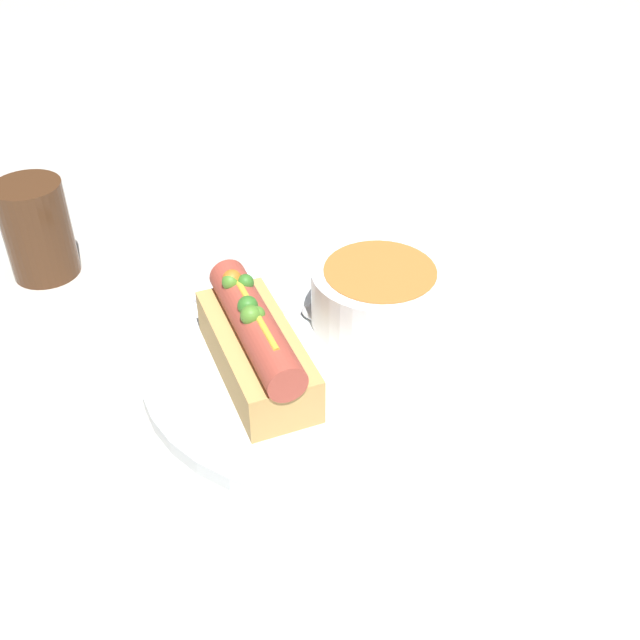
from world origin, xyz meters
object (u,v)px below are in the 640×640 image
Objects in this scene: spoon at (310,311)px; hot_dog at (256,343)px; soup_bowl at (379,294)px; drinking_glass at (37,230)px.

hot_dog is at bearing -107.69° from spoon.
drinking_glass is at bearing -137.93° from soup_bowl.
soup_bowl is at bearing 102.24° from hot_dog.
hot_dog is 1.58× the size of drinking_glass.
soup_bowl is 1.21× the size of drinking_glass.
hot_dog is 1.28× the size of spoon.
drinking_glass is at bearing 171.75° from spoon.
drinking_glass reaches higher than hot_dog.
soup_bowl is 0.06m from spoon.
spoon is at bearing 40.06° from drinking_glass.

